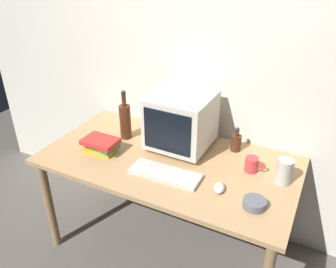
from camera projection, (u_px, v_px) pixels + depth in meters
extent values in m
plane|color=#56514C|center=(168.00, 245.00, 2.52)|extent=(6.00, 6.00, 0.00)
cube|color=silver|center=(200.00, 62.00, 2.28)|extent=(4.00, 0.08, 2.50)
cube|color=tan|center=(168.00, 161.00, 2.16)|extent=(1.60, 0.84, 0.03)
cylinder|color=olive|center=(49.00, 205.00, 2.35)|extent=(0.06, 0.06, 0.72)
cylinder|color=olive|center=(110.00, 155.00, 2.91)|extent=(0.06, 0.06, 0.72)
cylinder|color=olive|center=(288.00, 208.00, 2.33)|extent=(0.06, 0.06, 0.72)
cube|color=beige|center=(181.00, 144.00, 2.28)|extent=(0.28, 0.24, 0.03)
cube|color=beige|center=(181.00, 119.00, 2.19)|extent=(0.38, 0.38, 0.34)
cube|color=black|center=(167.00, 132.00, 2.04)|extent=(0.31, 0.01, 0.27)
cube|color=beige|center=(165.00, 174.00, 1.99)|extent=(0.42, 0.16, 0.02)
ellipsoid|color=beige|center=(219.00, 188.00, 1.87)|extent=(0.08, 0.11, 0.04)
cylinder|color=#472314|center=(125.00, 122.00, 2.34)|extent=(0.08, 0.08, 0.24)
cylinder|color=#472314|center=(124.00, 100.00, 2.26)|extent=(0.03, 0.03, 0.08)
sphere|color=#262626|center=(123.00, 93.00, 2.23)|extent=(0.03, 0.03, 0.03)
cylinder|color=#472314|center=(236.00, 143.00, 2.22)|extent=(0.07, 0.07, 0.11)
cylinder|color=#472314|center=(237.00, 133.00, 2.18)|extent=(0.03, 0.03, 0.04)
sphere|color=#262626|center=(237.00, 130.00, 2.17)|extent=(0.03, 0.03, 0.03)
cube|color=gold|center=(100.00, 149.00, 2.22)|extent=(0.21, 0.15, 0.03)
cube|color=#33894C|center=(101.00, 144.00, 2.22)|extent=(0.23, 0.16, 0.03)
cube|color=red|center=(100.00, 141.00, 2.19)|extent=(0.22, 0.16, 0.03)
cylinder|color=#CC383D|center=(251.00, 164.00, 2.02)|extent=(0.08, 0.08, 0.09)
torus|color=#CC383D|center=(260.00, 166.00, 1.99)|extent=(0.06, 0.01, 0.06)
cylinder|color=#595B66|center=(254.00, 203.00, 1.75)|extent=(0.12, 0.12, 0.04)
cylinder|color=#B7B2A8|center=(284.00, 171.00, 1.90)|extent=(0.09, 0.09, 0.15)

